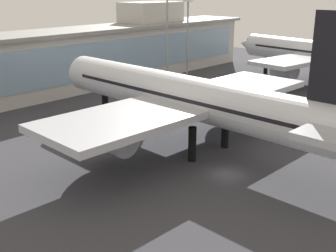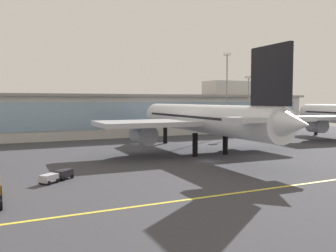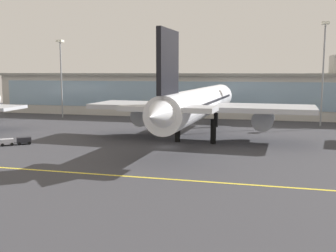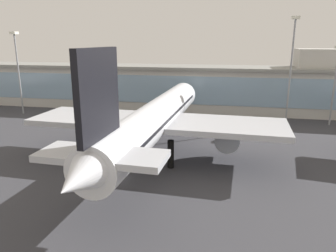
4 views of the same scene
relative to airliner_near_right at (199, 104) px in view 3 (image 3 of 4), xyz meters
The scene contains 7 objects.
ground_plane 12.92m from the airliner_near_right, 113.32° to the right, with size 200.08×200.08×0.00m, color #38383D.
taxiway_centreline_stripe 32.82m from the airliner_near_right, 97.51° to the right, with size 160.06×0.50×0.01m, color yellow.
terminal_building 44.11m from the airliner_near_right, 93.26° to the left, with size 145.91×14.00×18.75m.
airliner_near_right is the anchor object (origin of this frame).
service_truck_far 36.98m from the airliner_near_right, 155.77° to the right, with size 5.28×4.78×1.40m.
apron_light_mast_west 56.14m from the airliner_near_right, 148.91° to the left, with size 1.80×1.80×23.45m.
apron_light_mast_east 40.73m from the airliner_near_right, 47.34° to the left, with size 1.80×1.80×26.58m.
Camera 3 is at (19.00, -72.23, 14.17)m, focal length 43.18 mm.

